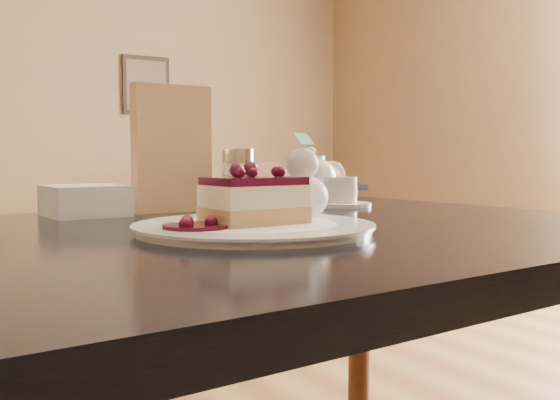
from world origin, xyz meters
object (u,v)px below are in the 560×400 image
dessert_plate (254,228)px  cheesecake_slice (254,201)px  bg_table_far_right (286,272)px  main_table (234,286)px  tea_set (316,182)px

dessert_plate → cheesecake_slice: bearing=14.0°
cheesecake_slice → bg_table_far_right: bearing=53.6°
main_table → tea_set: bearing=38.3°
bg_table_far_right → tea_set: bearing=-133.3°
bg_table_far_right → cheesecake_slice: bearing=-135.2°
cheesecake_slice → tea_set: size_ratio=0.54×
tea_set → bg_table_far_right: bearing=59.0°
dessert_plate → cheesecake_slice: 0.04m
bg_table_far_right → main_table: bearing=-135.7°
main_table → cheesecake_slice: 0.14m
main_table → bg_table_far_right: 3.77m
dessert_plate → bg_table_far_right: dessert_plate is taller
tea_set → main_table: bearing=-138.2°
tea_set → bg_table_far_right: 3.30m
main_table → tea_set: (0.39, 0.35, 0.13)m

